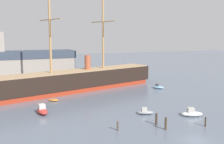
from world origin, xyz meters
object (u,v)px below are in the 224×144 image
(dockside_warehouse_left, at_px, (13,66))
(mooring_piling_right_pair, at_px, (205,122))
(motorboat_mid_left, at_px, (42,110))
(motorboat_distant_centre, at_px, (80,77))
(mooring_piling_nearest, at_px, (118,126))
(tall_ship, at_px, (79,80))
(motorboat_near_centre, at_px, (145,112))
(motorboat_foreground_right, at_px, (192,113))
(dinghy_alongside_bow, at_px, (53,100))
(motorboat_alongside_stern, at_px, (158,87))
(mooring_piling_left_pair, at_px, (166,124))
(mooring_piling_midwater, at_px, (156,119))

(dockside_warehouse_left, bearing_deg, mooring_piling_right_pair, -65.64)
(motorboat_mid_left, bearing_deg, dockside_warehouse_left, 94.07)
(motorboat_distant_centre, distance_m, mooring_piling_right_pair, 61.55)
(dockside_warehouse_left, bearing_deg, mooring_piling_nearest, -77.23)
(tall_ship, relative_size, mooring_piling_right_pair, 34.37)
(motorboat_near_centre, relative_size, mooring_piling_right_pair, 2.11)
(motorboat_foreground_right, relative_size, mooring_piling_right_pair, 2.64)
(dinghy_alongside_bow, xyz_separation_m, motorboat_alongside_stern, (33.64, 3.30, 0.24))
(mooring_piling_left_pair, height_order, mooring_piling_right_pair, mooring_piling_left_pair)
(mooring_piling_midwater, bearing_deg, motorboat_foreground_right, 9.31)
(motorboat_foreground_right, bearing_deg, dockside_warehouse_left, 117.93)
(motorboat_mid_left, distance_m, dockside_warehouse_left, 45.35)
(motorboat_alongside_stern, height_order, mooring_piling_midwater, mooring_piling_midwater)
(motorboat_near_centre, relative_size, mooring_piling_nearest, 2.20)
(motorboat_distant_centre, xyz_separation_m, mooring_piling_left_pair, (-2.06, -59.81, 0.48))
(motorboat_distant_centre, height_order, mooring_piling_nearest, motorboat_distant_centre)
(motorboat_foreground_right, relative_size, motorboat_alongside_stern, 1.21)
(dinghy_alongside_bow, xyz_separation_m, dockside_warehouse_left, (-7.53, 35.04, 5.23))
(motorboat_near_centre, distance_m, dockside_warehouse_left, 59.27)
(tall_ship, bearing_deg, motorboat_mid_left, -125.00)
(tall_ship, xyz_separation_m, mooring_piling_midwater, (4.25, -36.47, -2.14))
(mooring_piling_right_pair, distance_m, mooring_piling_midwater, 8.98)
(dinghy_alongside_bow, distance_m, mooring_piling_right_pair, 37.53)
(dinghy_alongside_bow, distance_m, mooring_piling_left_pair, 32.25)
(mooring_piling_nearest, distance_m, mooring_piling_midwater, 7.99)
(motorboat_mid_left, relative_size, mooring_piling_left_pair, 2.14)
(mooring_piling_left_pair, distance_m, dockside_warehouse_left, 67.69)
(mooring_piling_nearest, bearing_deg, motorboat_mid_left, 123.63)
(motorboat_alongside_stern, height_order, motorboat_distant_centre, motorboat_distant_centre)
(motorboat_mid_left, relative_size, motorboat_distant_centre, 1.03)
(motorboat_alongside_stern, xyz_separation_m, mooring_piling_nearest, (-27.36, -29.17, 0.31))
(motorboat_mid_left, bearing_deg, dinghy_alongside_bow, 66.48)
(mooring_piling_right_pair, bearing_deg, tall_ship, 106.44)
(mooring_piling_nearest, bearing_deg, mooring_piling_midwater, -0.52)
(motorboat_near_centre, height_order, dinghy_alongside_bow, motorboat_near_centre)
(mooring_piling_midwater, bearing_deg, tall_ship, 96.65)
(motorboat_distant_centre, height_order, mooring_piling_midwater, mooring_piling_midwater)
(mooring_piling_left_pair, bearing_deg, mooring_piling_midwater, 91.64)
(motorboat_mid_left, bearing_deg, motorboat_near_centre, -24.78)
(mooring_piling_midwater, bearing_deg, motorboat_distant_centre, 87.84)
(tall_ship, distance_m, dockside_warehouse_left, 30.22)
(dinghy_alongside_bow, relative_size, motorboat_distant_centre, 0.58)
(dinghy_alongside_bow, bearing_deg, motorboat_mid_left, -113.52)
(mooring_piling_left_pair, height_order, dockside_warehouse_left, dockside_warehouse_left)
(mooring_piling_right_pair, xyz_separation_m, dockside_warehouse_left, (-29.60, 65.39, 4.65))
(motorboat_near_centre, height_order, motorboat_alongside_stern, motorboat_alongside_stern)
(dinghy_alongside_bow, height_order, mooring_piling_left_pair, mooring_piling_left_pair)
(mooring_piling_right_pair, bearing_deg, mooring_piling_left_pair, 169.17)
(motorboat_near_centre, xyz_separation_m, motorboat_distant_centre, (0.61, 50.16, 0.14))
(tall_ship, height_order, dockside_warehouse_left, tall_ship)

